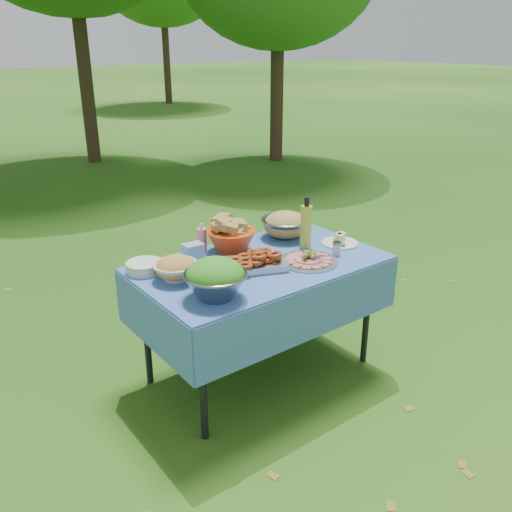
{
  "coord_description": "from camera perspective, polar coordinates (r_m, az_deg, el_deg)",
  "views": [
    {
      "loc": [
        -1.81,
        -2.35,
        2.0
      ],
      "look_at": [
        -0.03,
        0.0,
        0.81
      ],
      "focal_mm": 38.0,
      "sensor_mm": 36.0,
      "label": 1
    }
  ],
  "objects": [
    {
      "name": "charcuterie_platter",
      "position": [
        3.22,
        5.57,
        0.01
      ],
      "size": [
        0.42,
        0.42,
        0.08
      ],
      "primitive_type": "cylinder",
      "rotation": [
        0.0,
        0.0,
        0.26
      ],
      "color": "silver",
      "rests_on": "picnic_table"
    },
    {
      "name": "pasta_bowl_white",
      "position": [
        3.0,
        -8.44,
        -1.23
      ],
      "size": [
        0.32,
        0.32,
        0.14
      ],
      "primitive_type": null,
      "rotation": [
        0.0,
        0.0,
        -0.36
      ],
      "color": "silver",
      "rests_on": "picnic_table"
    },
    {
      "name": "sanitizer_bottle",
      "position": [
        3.4,
        -5.72,
        2.04
      ],
      "size": [
        0.07,
        0.07,
        0.17
      ],
      "primitive_type": "cylinder",
      "rotation": [
        0.0,
        0.0,
        -0.13
      ],
      "color": "pink",
      "rests_on": "picnic_table"
    },
    {
      "name": "bread_bowl",
      "position": [
        3.37,
        -2.62,
        2.24
      ],
      "size": [
        0.41,
        0.41,
        0.21
      ],
      "primitive_type": null,
      "rotation": [
        0.0,
        0.0,
        -0.43
      ],
      "color": "red",
      "rests_on": "picnic_table"
    },
    {
      "name": "wipes_box",
      "position": [
        3.25,
        -6.62,
        0.41
      ],
      "size": [
        0.12,
        0.09,
        0.1
      ],
      "primitive_type": "cube",
      "rotation": [
        0.0,
        0.0,
        -0.05
      ],
      "color": "#85A6CC",
      "rests_on": "picnic_table"
    },
    {
      "name": "plate_stack",
      "position": [
        3.15,
        -11.67,
        -1.11
      ],
      "size": [
        0.23,
        0.23,
        0.06
      ],
      "primitive_type": "cylinder",
      "rotation": [
        0.0,
        0.0,
        0.09
      ],
      "color": "silver",
      "rests_on": "picnic_table"
    },
    {
      "name": "shaker",
      "position": [
        3.35,
        8.5,
        0.81
      ],
      "size": [
        0.06,
        0.06,
        0.08
      ],
      "primitive_type": "cylinder",
      "rotation": [
        0.0,
        0.0,
        0.12
      ],
      "color": "silver",
      "rests_on": "picnic_table"
    },
    {
      "name": "salad_bowl",
      "position": [
        2.75,
        -4.3,
        -2.37
      ],
      "size": [
        0.4,
        0.4,
        0.21
      ],
      "primitive_type": null,
      "rotation": [
        0.0,
        0.0,
        -0.26
      ],
      "color": "gray",
      "rests_on": "picnic_table"
    },
    {
      "name": "ground",
      "position": [
        3.58,
        0.43,
        -11.98
      ],
      "size": [
        80.0,
        80.0,
        0.0
      ],
      "primitive_type": "plane",
      "color": "#09360A",
      "rests_on": "ground"
    },
    {
      "name": "picnic_table",
      "position": [
        3.38,
        0.45,
        -6.63
      ],
      "size": [
        1.46,
        0.86,
        0.76
      ],
      "primitive_type": "cube",
      "color": "#72ABDC",
      "rests_on": "ground"
    },
    {
      "name": "pasta_bowl_steel",
      "position": [
        3.62,
        3.14,
        3.37
      ],
      "size": [
        0.4,
        0.4,
        0.17
      ],
      "primitive_type": null,
      "rotation": [
        0.0,
        0.0,
        0.29
      ],
      "color": "gray",
      "rests_on": "picnic_table"
    },
    {
      "name": "oil_bottle",
      "position": [
        3.41,
        5.29,
        3.54
      ],
      "size": [
        0.09,
        0.09,
        0.33
      ],
      "primitive_type": "cylinder",
      "rotation": [
        0.0,
        0.0,
        0.2
      ],
      "color": "#B5CA3E",
      "rests_on": "picnic_table"
    },
    {
      "name": "cheese_plate",
      "position": [
        3.54,
        8.83,
        1.78
      ],
      "size": [
        0.24,
        0.24,
        0.06
      ],
      "primitive_type": "cylinder",
      "rotation": [
        0.0,
        0.0,
        -0.01
      ],
      "color": "silver",
      "rests_on": "picnic_table"
    },
    {
      "name": "fried_tray",
      "position": [
        3.13,
        -0.1,
        -0.53
      ],
      "size": [
        0.41,
        0.35,
        0.08
      ],
      "primitive_type": "cube",
      "rotation": [
        0.0,
        0.0,
        -0.38
      ],
      "color": "#AEADB1",
      "rests_on": "picnic_table"
    }
  ]
}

